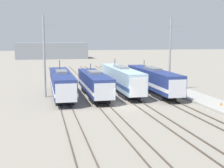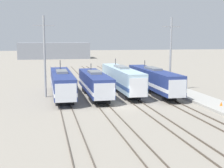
{
  "view_description": "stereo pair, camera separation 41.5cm",
  "coord_description": "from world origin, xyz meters",
  "px_view_note": "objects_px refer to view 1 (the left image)",
  "views": [
    {
      "loc": [
        -10.12,
        -38.52,
        8.73
      ],
      "look_at": [
        -0.63,
        3.47,
        2.47
      ],
      "focal_mm": 50.0,
      "sensor_mm": 36.0,
      "label": 1
    },
    {
      "loc": [
        -9.71,
        -38.61,
        8.73
      ],
      "look_at": [
        -0.63,
        3.47,
        2.47
      ],
      "focal_mm": 50.0,
      "sensor_mm": 36.0,
      "label": 2
    }
  ],
  "objects_px": {
    "locomotive_center_left": "(95,84)",
    "locomotive_center_right": "(122,79)",
    "locomotive_far_right": "(154,80)",
    "catenary_tower_left": "(44,55)",
    "traffic_cone": "(221,103)",
    "locomotive_far_left": "(62,84)",
    "catenary_tower_right": "(170,54)"
  },
  "relations": [
    {
      "from": "locomotive_center_right",
      "to": "catenary_tower_right",
      "type": "xyz_separation_m",
      "value": [
        7.76,
        -1.28,
        4.1
      ]
    },
    {
      "from": "locomotive_center_left",
      "to": "locomotive_far_right",
      "type": "relative_size",
      "value": 0.84
    },
    {
      "from": "locomotive_center_right",
      "to": "traffic_cone",
      "type": "height_order",
      "value": "locomotive_center_right"
    },
    {
      "from": "traffic_cone",
      "to": "catenary_tower_right",
      "type": "bearing_deg",
      "value": 97.27
    },
    {
      "from": "locomotive_center_left",
      "to": "catenary_tower_right",
      "type": "height_order",
      "value": "catenary_tower_right"
    },
    {
      "from": "catenary_tower_right",
      "to": "locomotive_far_right",
      "type": "bearing_deg",
      "value": -171.9
    },
    {
      "from": "catenary_tower_right",
      "to": "catenary_tower_left",
      "type": "bearing_deg",
      "value": 180.0
    },
    {
      "from": "locomotive_center_left",
      "to": "catenary_tower_left",
      "type": "relative_size",
      "value": 1.35
    },
    {
      "from": "locomotive_far_left",
      "to": "locomotive_center_left",
      "type": "xyz_separation_m",
      "value": [
        4.87,
        -0.77,
        -0.07
      ]
    },
    {
      "from": "locomotive_center_left",
      "to": "locomotive_center_right",
      "type": "relative_size",
      "value": 0.84
    },
    {
      "from": "locomotive_far_right",
      "to": "catenary_tower_left",
      "type": "height_order",
      "value": "catenary_tower_left"
    },
    {
      "from": "locomotive_far_right",
      "to": "traffic_cone",
      "type": "relative_size",
      "value": 35.73
    },
    {
      "from": "locomotive_center_left",
      "to": "locomotive_center_right",
      "type": "bearing_deg",
      "value": 30.28
    },
    {
      "from": "locomotive_center_right",
      "to": "locomotive_far_right",
      "type": "distance_m",
      "value": 5.15
    },
    {
      "from": "locomotive_center_right",
      "to": "locomotive_far_right",
      "type": "relative_size",
      "value": 1.0
    },
    {
      "from": "locomotive_center_right",
      "to": "catenary_tower_left",
      "type": "bearing_deg",
      "value": -174.0
    },
    {
      "from": "catenary_tower_left",
      "to": "catenary_tower_right",
      "type": "relative_size",
      "value": 1.0
    },
    {
      "from": "locomotive_far_left",
      "to": "locomotive_far_right",
      "type": "relative_size",
      "value": 0.93
    },
    {
      "from": "catenary_tower_left",
      "to": "locomotive_center_left",
      "type": "bearing_deg",
      "value": -12.11
    },
    {
      "from": "traffic_cone",
      "to": "locomotive_far_left",
      "type": "bearing_deg",
      "value": 148.05
    },
    {
      "from": "locomotive_center_right",
      "to": "catenary_tower_right",
      "type": "distance_m",
      "value": 8.87
    },
    {
      "from": "catenary_tower_left",
      "to": "locomotive_center_right",
      "type": "bearing_deg",
      "value": 6.0
    },
    {
      "from": "locomotive_far_left",
      "to": "catenary_tower_left",
      "type": "relative_size",
      "value": 1.49
    },
    {
      "from": "locomotive_far_left",
      "to": "catenary_tower_left",
      "type": "height_order",
      "value": "catenary_tower_left"
    },
    {
      "from": "locomotive_center_right",
      "to": "catenary_tower_right",
      "type": "height_order",
      "value": "catenary_tower_right"
    },
    {
      "from": "locomotive_far_left",
      "to": "traffic_cone",
      "type": "bearing_deg",
      "value": -31.95
    },
    {
      "from": "locomotive_far_left",
      "to": "catenary_tower_right",
      "type": "height_order",
      "value": "catenary_tower_right"
    },
    {
      "from": "catenary_tower_left",
      "to": "traffic_cone",
      "type": "xyz_separation_m",
      "value": [
        21.55,
        -12.73,
        -5.7
      ]
    },
    {
      "from": "locomotive_center_right",
      "to": "catenary_tower_left",
      "type": "height_order",
      "value": "catenary_tower_left"
    },
    {
      "from": "locomotive_center_left",
      "to": "locomotive_center_right",
      "type": "xyz_separation_m",
      "value": [
        4.87,
        2.84,
        0.21
      ]
    },
    {
      "from": "traffic_cone",
      "to": "locomotive_center_right",
      "type": "bearing_deg",
      "value": 123.83
    },
    {
      "from": "locomotive_center_left",
      "to": "locomotive_far_right",
      "type": "height_order",
      "value": "locomotive_far_right"
    }
  ]
}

